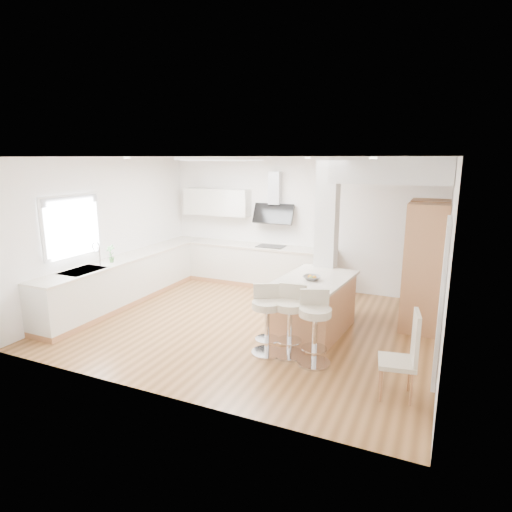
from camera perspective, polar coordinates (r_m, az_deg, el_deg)
The scene contains 18 objects.
ground at distance 7.45m, azimuth -0.87°, elevation -8.99°, with size 6.00×6.00×0.00m, color #9D693A.
ceiling at distance 7.45m, azimuth -0.87°, elevation -8.99°, with size 6.00×5.00×0.02m, color silver.
wall_back at distance 9.34m, azimuth 5.58°, elevation 4.37°, with size 6.00×0.04×2.80m, color white.
wall_left at distance 8.73m, azimuth -19.10°, elevation 3.11°, with size 0.04×5.00×2.80m, color white.
wall_right at distance 6.42m, azimuth 24.16°, elevation -0.67°, with size 0.04×5.00×2.80m, color white.
skylight at distance 7.81m, azimuth -4.45°, elevation 12.80°, with size 4.10×2.10×0.06m.
window_left at distance 8.03m, azimuth -23.37°, elevation 4.08°, with size 0.06×1.28×1.07m.
doorway_right at distance 5.94m, azimuth 23.51°, elevation -5.65°, with size 0.05×1.00×2.10m.
counter_left at distance 8.90m, azimuth -16.23°, elevation -2.73°, with size 0.63×4.50×1.35m.
counter_back at distance 9.55m, azimuth -0.25°, elevation 0.31°, with size 3.62×0.63×2.50m.
pillar at distance 7.58m, azimuth 9.37°, elevation 2.25°, with size 0.35×0.35×2.80m.
soffit at distance 7.71m, azimuth 18.28°, elevation 10.94°, with size 1.78×2.20×0.40m.
oven_column at distance 7.70m, azimuth 21.59°, elevation -1.01°, with size 0.63×1.21×2.10m.
peninsula at distance 7.04m, azimuth 7.82°, elevation -6.41°, with size 1.14×1.60×0.99m.
bar_stool_a at distance 6.19m, azimuth 1.49°, elevation -8.01°, with size 0.61×0.61×1.02m.
bar_stool_b at distance 6.16m, azimuth 4.58°, elevation -8.10°, with size 0.51×0.51×1.03m.
bar_stool_c at distance 5.95m, azimuth 7.84°, elevation -8.97°, with size 0.60×0.60×1.03m.
dining_chair at distance 5.40m, azimuth 19.39°, elevation -12.03°, with size 0.48×0.48×1.08m.
Camera 1 is at (2.92, -6.27, 2.79)m, focal length 30.00 mm.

